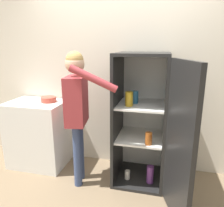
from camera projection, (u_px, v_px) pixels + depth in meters
ground_plane at (101, 204)px, 2.40m from camera, size 12.00×12.00×0.00m
wall_back at (120, 77)px, 2.99m from camera, size 7.00×0.06×2.55m
refrigerator at (148, 123)px, 2.58m from camera, size 0.85×1.24×1.61m
person at (77, 102)px, 2.54m from camera, size 0.67×0.50×1.63m
counter at (39, 133)px, 3.14m from camera, size 0.78×0.58×0.93m
bowl at (49, 99)px, 3.01m from camera, size 0.21×0.21×0.07m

